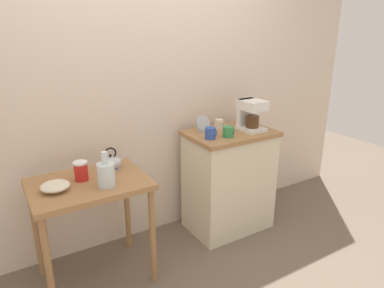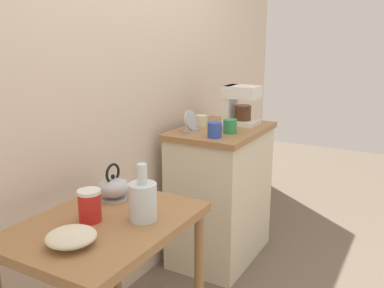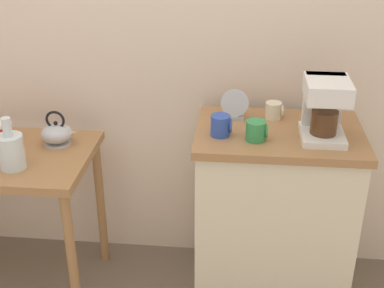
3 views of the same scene
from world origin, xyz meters
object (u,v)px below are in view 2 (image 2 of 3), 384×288
(mug_blue, at_px, (215,130))
(mug_small_cream, at_px, (202,121))
(teakettle, at_px, (114,188))
(canister_enamel, at_px, (89,205))
(bowl_stoneware, at_px, (71,237))
(mug_tall_green, at_px, (230,126))
(table_clock, at_px, (191,123))
(coffee_maker, at_px, (239,103))
(glass_carafe_vase, at_px, (143,200))

(mug_blue, distance_m, mug_small_cream, 0.31)
(teakettle, xyz_separation_m, mug_blue, (0.78, -0.12, 0.13))
(canister_enamel, bearing_deg, mug_small_cream, 6.98)
(bowl_stoneware, xyz_separation_m, mug_tall_green, (1.34, -0.01, 0.15))
(canister_enamel, xyz_separation_m, table_clock, (1.06, 0.13, 0.13))
(bowl_stoneware, distance_m, coffee_maker, 1.64)
(canister_enamel, distance_m, mug_blue, 1.02)
(canister_enamel, bearing_deg, table_clock, 7.11)
(glass_carafe_vase, bearing_deg, table_clock, 18.31)
(mug_blue, bearing_deg, mug_tall_green, -12.13)
(teakettle, distance_m, coffee_maker, 1.23)
(teakettle, height_order, mug_tall_green, mug_tall_green)
(canister_enamel, distance_m, coffee_maker, 1.45)
(bowl_stoneware, height_order, glass_carafe_vase, glass_carafe_vase)
(glass_carafe_vase, xyz_separation_m, mug_small_cream, (1.13, 0.33, 0.09))
(teakettle, bearing_deg, bowl_stoneware, -160.08)
(glass_carafe_vase, bearing_deg, teakettle, 64.68)
(canister_enamel, distance_m, mug_small_cream, 1.26)
(glass_carafe_vase, xyz_separation_m, canister_enamel, (-0.12, 0.18, -0.02))
(bowl_stoneware, xyz_separation_m, mug_blue, (1.19, 0.03, 0.15))
(coffee_maker, height_order, table_clock, coffee_maker)
(canister_enamel, height_order, table_clock, table_clock)
(bowl_stoneware, xyz_separation_m, canister_enamel, (0.19, 0.08, 0.03))
(bowl_stoneware, distance_m, mug_tall_green, 1.35)
(teakettle, xyz_separation_m, glass_carafe_vase, (-0.12, -0.25, 0.03))
(coffee_maker, xyz_separation_m, table_clock, (-0.38, 0.16, -0.08))
(glass_carafe_vase, height_order, coffee_maker, coffee_maker)
(bowl_stoneware, relative_size, glass_carafe_vase, 0.77)
(coffee_maker, xyz_separation_m, mug_blue, (-0.43, -0.03, -0.10))
(glass_carafe_vase, bearing_deg, bowl_stoneware, 162.37)
(bowl_stoneware, height_order, canister_enamel, canister_enamel)
(canister_enamel, height_order, mug_small_cream, mug_small_cream)
(glass_carafe_vase, xyz_separation_m, mug_blue, (0.89, 0.12, 0.10))
(bowl_stoneware, bearing_deg, canister_enamel, 24.58)
(coffee_maker, relative_size, table_clock, 1.88)
(mug_small_cream, bearing_deg, mug_blue, -137.98)
(teakettle, bearing_deg, mug_small_cream, 4.84)
(teakettle, distance_m, glass_carafe_vase, 0.27)
(glass_carafe_vase, bearing_deg, mug_small_cream, 16.45)
(bowl_stoneware, xyz_separation_m, mug_small_cream, (1.43, 0.24, 0.15))
(teakettle, bearing_deg, mug_tall_green, -9.64)
(teakettle, bearing_deg, canister_enamel, -164.00)
(teakettle, relative_size, coffee_maker, 0.69)
(teakettle, height_order, coffee_maker, coffee_maker)
(bowl_stoneware, distance_m, canister_enamel, 0.21)
(bowl_stoneware, bearing_deg, glass_carafe_vase, -17.63)
(mug_tall_green, height_order, table_clock, table_clock)
(teakettle, height_order, canister_enamel, teakettle)
(mug_blue, xyz_separation_m, mug_small_cream, (0.23, 0.21, -0.01))
(canister_enamel, relative_size, coffee_maker, 0.50)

